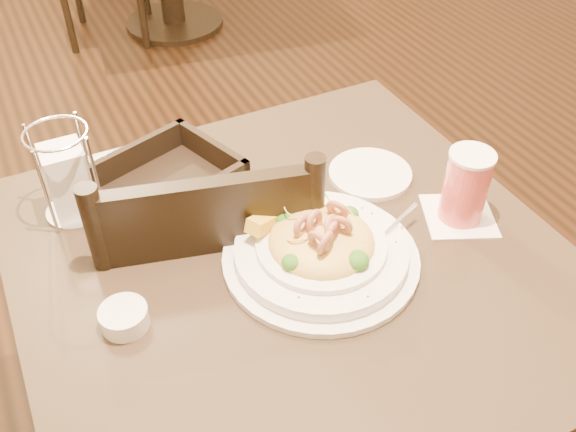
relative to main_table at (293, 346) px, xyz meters
name	(u,v)px	position (x,y,z in m)	size (l,w,h in m)	color
main_table	(293,346)	(0.00, 0.00, 0.00)	(0.90, 0.90, 0.77)	black
dining_chair_near	(214,296)	(-0.08, 0.21, -0.03)	(0.51, 0.51, 0.93)	black
pasta_bowl	(321,248)	(0.04, -0.03, 0.27)	(0.36, 0.33, 0.11)	white
drink_glass	(466,187)	(0.32, -0.04, 0.31)	(0.16, 0.16, 0.14)	white
bread_basket	(164,186)	(-0.14, 0.25, 0.27)	(0.30, 0.28, 0.07)	black
napkin_caddy	(68,179)	(-0.30, 0.29, 0.32)	(0.11, 0.11, 0.18)	silver
side_plate	(370,174)	(0.24, 0.14, 0.25)	(0.16, 0.16, 0.01)	white
butter_ramekin	(124,317)	(-0.29, -0.01, 0.26)	(0.07, 0.07, 0.03)	white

